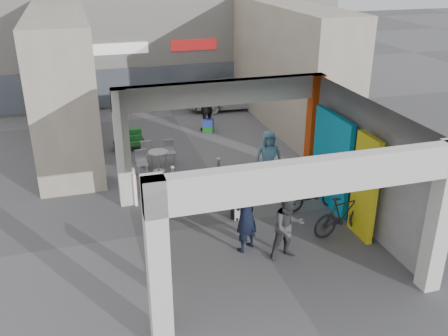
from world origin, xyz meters
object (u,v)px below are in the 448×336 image
object	(u,v)px
produce_stand	(129,142)
man_crates	(207,109)
cafe_set	(154,160)
border_collie	(236,211)
white_van	(233,93)
bicycle_front	(313,194)
bicycle_rear	(343,215)
man_with_dog	(246,215)
man_elderly	(268,157)
man_back_turned	(288,227)

from	to	relation	value
produce_stand	man_crates	bearing A→B (deg)	40.80
cafe_set	produce_stand	xyz separation A→B (m)	(-0.60, 2.11, -0.01)
cafe_set	produce_stand	size ratio (longest dim) A/B	1.25
produce_stand	man_crates	world-z (taller)	man_crates
border_collie	white_van	world-z (taller)	white_van
border_collie	man_crates	world-z (taller)	man_crates
bicycle_front	bicycle_rear	world-z (taller)	bicycle_rear
man_with_dog	man_elderly	size ratio (longest dim) A/B	1.11
cafe_set	bicycle_front	size ratio (longest dim) A/B	0.78
border_collie	man_with_dog	xyz separation A→B (m)	(-0.24, -1.56, 0.73)
border_collie	white_van	distance (m)	10.72
cafe_set	bicycle_front	xyz separation A→B (m)	(3.94, -4.24, 0.18)
produce_stand	border_collie	distance (m)	6.62
white_van	man_with_dog	bearing A→B (deg)	167.54
bicycle_front	white_van	bearing A→B (deg)	-5.37
man_elderly	white_van	world-z (taller)	man_elderly
border_collie	man_crates	distance (m)	7.53
cafe_set	white_van	size ratio (longest dim) A/B	0.34
cafe_set	bicycle_rear	world-z (taller)	bicycle_rear
bicycle_rear	white_van	size ratio (longest dim) A/B	0.43
man_back_turned	man_crates	world-z (taller)	man_crates
man_back_turned	man_crates	distance (m)	9.63
cafe_set	man_with_dog	bearing A→B (deg)	-76.25
cafe_set	man_with_dog	distance (m)	5.89
man_back_turned	produce_stand	bearing A→B (deg)	103.66
bicycle_front	white_van	world-z (taller)	white_van
man_with_dog	bicycle_front	world-z (taller)	man_with_dog
produce_stand	white_van	xyz separation A→B (m)	(5.40, 3.99, 0.43)
man_back_turned	man_crates	xyz separation A→B (m)	(0.53, 9.61, 0.10)
man_with_dog	man_crates	distance (m)	9.08
produce_stand	cafe_set	bearing A→B (deg)	-52.71
man_elderly	border_collie	bearing A→B (deg)	-119.80
cafe_set	border_collie	distance (m)	4.44
cafe_set	man_with_dog	xyz separation A→B (m)	(1.39, -5.68, 0.67)
produce_stand	man_elderly	bearing A→B (deg)	-25.69
cafe_set	border_collie	bearing A→B (deg)	-68.38
produce_stand	white_van	size ratio (longest dim) A/B	0.27
produce_stand	man_with_dog	bearing A→B (deg)	-54.17
man_back_turned	border_collie	bearing A→B (deg)	100.37
man_with_dog	bicycle_front	xyz separation A→B (m)	(2.55, 1.45, -0.49)
produce_stand	man_elderly	world-z (taller)	man_elderly
cafe_set	white_van	bearing A→B (deg)	51.80
produce_stand	bicycle_front	size ratio (longest dim) A/B	0.62
border_collie	man_crates	bearing A→B (deg)	103.43
man_back_turned	white_van	bearing A→B (deg)	73.44
cafe_set	border_collie	xyz separation A→B (m)	(1.63, -4.12, -0.06)
man_crates	bicycle_rear	world-z (taller)	man_crates
man_crates	man_with_dog	bearing A→B (deg)	69.14
man_elderly	bicycle_rear	distance (m)	3.63
man_elderly	bicycle_rear	xyz separation A→B (m)	(0.75, -3.54, -0.32)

